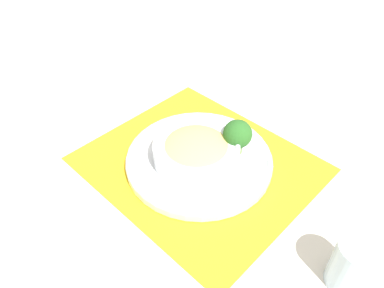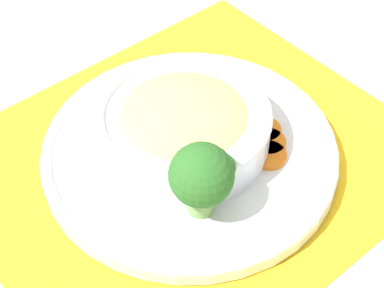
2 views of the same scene
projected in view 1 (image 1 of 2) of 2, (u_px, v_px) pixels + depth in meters
ground_plane at (199, 164)px, 0.78m from camera, size 4.00×4.00×0.00m
placemat at (199, 164)px, 0.78m from camera, size 0.44×0.38×0.00m
plate at (199, 159)px, 0.77m from camera, size 0.30×0.30×0.02m
bowl at (195, 149)px, 0.74m from camera, size 0.17×0.17×0.05m
broccoli_floret at (237, 134)px, 0.75m from camera, size 0.06×0.06×0.08m
carrot_slice_near at (201, 132)px, 0.82m from camera, size 0.04×0.04×0.01m
carrot_slice_middle at (193, 132)px, 0.82m from camera, size 0.04×0.04×0.01m
carrot_slice_far at (185, 133)px, 0.82m from camera, size 0.04×0.04×0.01m
water_glass at (352, 267)px, 0.56m from camera, size 0.07×0.07×0.09m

